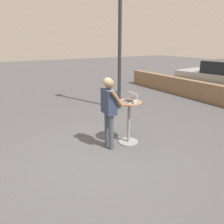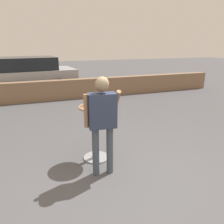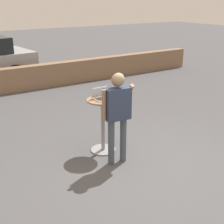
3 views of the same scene
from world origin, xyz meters
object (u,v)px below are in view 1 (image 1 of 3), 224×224
Objects in this scene: coffee_mug at (135,102)px; standing_person at (109,105)px; laptop at (130,100)px; street_lamp at (120,10)px; cafe_table at (129,119)px.

standing_person is at bearing -115.86° from coffee_mug.
laptop reaches higher than coffee_mug.
street_lamp reaches higher than laptop.
laptop is at bearing -27.69° from street_lamp.
standing_person is (-0.25, -0.52, -0.04)m from coffee_mug.
cafe_table is 3.85m from street_lamp.
street_lamp is (-2.42, 1.83, 2.24)m from standing_person.
street_lamp is at bearing 151.81° from cafe_table.
cafe_table is at bearing 179.94° from coffee_mug.
standing_person reaches higher than laptop.
cafe_table is 0.63× the size of standing_person.
standing_person is at bearing -93.35° from laptop.
cafe_table is 9.52× the size of coffee_mug.
standing_person is 0.31× the size of street_lamp.
street_lamp reaches higher than standing_person.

